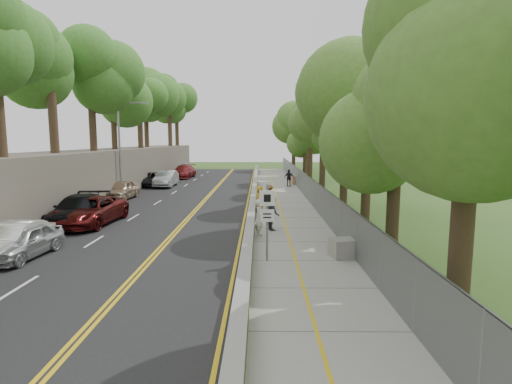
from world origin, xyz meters
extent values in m
plane|color=#33511E|center=(0.00, 0.00, 0.00)|extent=(140.00, 140.00, 0.00)
cube|color=black|center=(-5.40, 15.00, 0.02)|extent=(11.20, 66.00, 0.04)
cube|color=gray|center=(2.55, 15.00, 0.03)|extent=(4.20, 66.00, 0.05)
cube|color=#CFEB26|center=(0.25, 15.00, 0.30)|extent=(0.42, 66.00, 0.60)
cube|color=#595147|center=(-13.50, 15.00, 2.00)|extent=(5.00, 66.00, 4.00)
cube|color=slate|center=(4.65, 15.00, 1.00)|extent=(0.04, 66.00, 2.00)
cylinder|color=gray|center=(-10.70, 14.00, 4.00)|extent=(0.18, 0.18, 8.00)
cylinder|color=gray|center=(-9.60, 14.00, 7.85)|extent=(2.30, 0.13, 0.13)
cube|color=gray|center=(-8.52, 14.00, 7.80)|extent=(0.50, 0.22, 0.14)
cylinder|color=gray|center=(1.05, -3.00, 1.60)|extent=(0.09, 0.09, 3.10)
cube|color=white|center=(1.05, -3.03, 2.60)|extent=(0.62, 0.04, 0.62)
cube|color=white|center=(1.05, -3.03, 1.90)|extent=(0.56, 0.04, 0.50)
cylinder|color=#D85C00|center=(4.30, 24.65, 0.49)|extent=(0.54, 0.54, 0.88)
cube|color=gray|center=(4.29, -2.45, 0.43)|extent=(1.32, 1.11, 0.76)
imported|color=#B1B1B6|center=(-9.00, -2.64, 0.71)|extent=(1.89, 4.07, 1.35)
imported|color=white|center=(-9.57, -2.54, 0.76)|extent=(1.58, 4.37, 1.43)
imported|color=#5D1313|center=(-9.00, 3.84, 0.83)|extent=(3.02, 5.88, 1.59)
imported|color=black|center=(-9.67, 3.92, 0.87)|extent=(2.70, 5.88, 1.67)
imported|color=tan|center=(-10.60, 13.62, 0.82)|extent=(2.05, 4.68, 1.57)
imported|color=#B5B6BD|center=(-9.00, 22.66, 0.87)|extent=(1.84, 5.06, 1.66)
imported|color=black|center=(-10.60, 23.06, 0.75)|extent=(2.42, 5.16, 1.43)
imported|color=maroon|center=(-9.00, 32.27, 0.87)|extent=(2.58, 5.79, 1.65)
imported|color=silver|center=(-10.60, 40.54, 0.80)|extent=(2.12, 4.59, 1.52)
imported|color=gold|center=(0.75, 8.22, 0.92)|extent=(0.86, 1.00, 1.74)
imported|color=beige|center=(0.75, 1.00, 1.00)|extent=(0.51, 0.73, 1.90)
imported|color=#232228|center=(1.45, 2.61, 0.92)|extent=(0.81, 0.96, 1.74)
imported|color=brown|center=(1.45, 9.87, 0.87)|extent=(0.97, 1.21, 1.64)
imported|color=black|center=(3.80, 22.78, 0.95)|extent=(1.13, 0.69, 1.79)
camera|label=1|loc=(0.75, -18.58, 4.88)|focal=28.00mm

